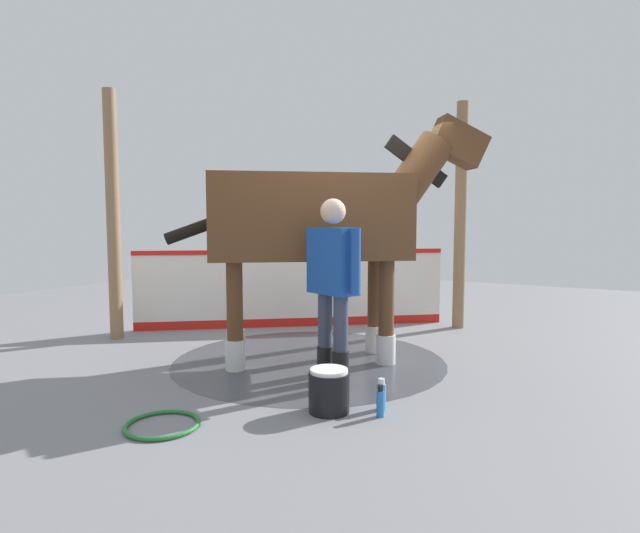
# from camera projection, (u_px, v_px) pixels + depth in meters

# --- Properties ---
(ground_plane) EXTENTS (16.00, 16.00, 0.02)m
(ground_plane) POSITION_uv_depth(u_px,v_px,m) (319.00, 357.00, 5.64)
(ground_plane) COLOR gray
(wet_patch) EXTENTS (2.86, 2.86, 0.00)m
(wet_patch) POSITION_uv_depth(u_px,v_px,m) (309.00, 360.00, 5.48)
(wet_patch) COLOR #42444C
(wet_patch) RESTS_ON ground
(barrier_wall) EXTENTS (2.76, 3.42, 1.08)m
(barrier_wall) POSITION_uv_depth(u_px,v_px,m) (293.00, 291.00, 7.24)
(barrier_wall) COLOR white
(barrier_wall) RESTS_ON ground
(roof_post_near) EXTENTS (0.16, 0.16, 3.08)m
(roof_post_near) POSITION_uv_depth(u_px,v_px,m) (460.00, 217.00, 7.07)
(roof_post_near) COLOR olive
(roof_post_near) RESTS_ON ground
(roof_post_far) EXTENTS (0.16, 0.16, 3.08)m
(roof_post_far) POSITION_uv_depth(u_px,v_px,m) (113.00, 216.00, 6.40)
(roof_post_far) COLOR olive
(roof_post_far) RESTS_ON ground
(horse) EXTENTS (2.28, 2.77, 2.59)m
(horse) POSITION_uv_depth(u_px,v_px,m) (321.00, 221.00, 5.37)
(horse) COLOR brown
(horse) RESTS_ON ground
(handler) EXTENTS (0.38, 0.63, 1.67)m
(handler) POSITION_uv_depth(u_px,v_px,m) (333.00, 279.00, 4.58)
(handler) COLOR black
(handler) RESTS_ON ground
(wash_bucket) EXTENTS (0.32, 0.32, 0.34)m
(wash_bucket) POSITION_uv_depth(u_px,v_px,m) (329.00, 391.00, 3.98)
(wash_bucket) COLOR black
(wash_bucket) RESTS_ON ground
(bottle_shampoo) EXTENTS (0.07, 0.07, 0.25)m
(bottle_shampoo) POSITION_uv_depth(u_px,v_px,m) (381.00, 395.00, 4.04)
(bottle_shampoo) COLOR #3399CC
(bottle_shampoo) RESTS_ON ground
(bottle_spray) EXTENTS (0.06, 0.06, 0.24)m
(bottle_spray) POSITION_uv_depth(u_px,v_px,m) (380.00, 402.00, 3.89)
(bottle_spray) COLOR blue
(bottle_spray) RESTS_ON ground
(hose_coil) EXTENTS (0.54, 0.54, 0.03)m
(hose_coil) POSITION_uv_depth(u_px,v_px,m) (162.00, 424.00, 3.70)
(hose_coil) COLOR #267233
(hose_coil) RESTS_ON ground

